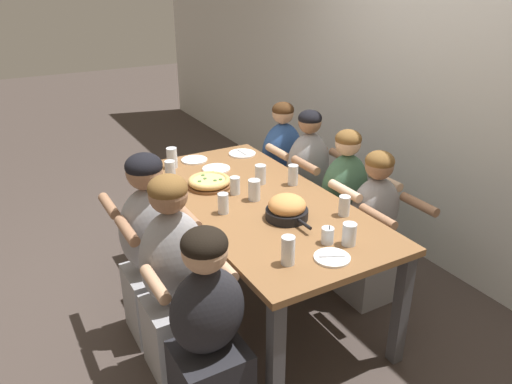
{
  "coord_description": "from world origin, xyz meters",
  "views": [
    {
      "loc": [
        2.49,
        -1.41,
        2.11
      ],
      "look_at": [
        0.0,
        0.0,
        0.81
      ],
      "focal_mm": 35.0,
      "sensor_mm": 36.0,
      "label": 1
    }
  ],
  "objects_px": {
    "empty_plate_c": "(332,258)",
    "diner_far_midright": "(372,235)",
    "drinking_glass_h": "(293,176)",
    "skillet_bowl": "(287,208)",
    "drinking_glass_f": "(349,236)",
    "drinking_glass_g": "(344,206)",
    "drinking_glass_e": "(288,252)",
    "drinking_glass_i": "(223,204)",
    "empty_plate_b": "(194,160)",
    "diner_near_right": "(209,338)",
    "drinking_glass_j": "(255,191)",
    "diner_near_midright": "(175,286)",
    "pizza_board_main": "(209,182)",
    "cocktail_glass_blue": "(327,236)",
    "empty_plate_d": "(242,154)",
    "diner_near_center": "(152,254)",
    "diner_far_left": "(282,175)",
    "diner_far_midleft": "(307,189)",
    "diner_far_center": "(343,213)",
    "drinking_glass_d": "(260,175)",
    "drinking_glass_c": "(170,170)",
    "empty_plate_a": "(217,169)",
    "drinking_glass_a": "(172,159)",
    "drinking_glass_b": "(235,186)"
  },
  "relations": [
    {
      "from": "drinking_glass_h",
      "to": "skillet_bowl",
      "type": "bearing_deg",
      "value": -37.49
    },
    {
      "from": "drinking_glass_i",
      "to": "diner_near_center",
      "type": "bearing_deg",
      "value": -103.54
    },
    {
      "from": "drinking_glass_e",
      "to": "drinking_glass_i",
      "type": "xyz_separation_m",
      "value": [
        -0.66,
        -0.03,
        -0.01
      ]
    },
    {
      "from": "empty_plate_d",
      "to": "drinking_glass_c",
      "type": "xyz_separation_m",
      "value": [
        0.17,
        -0.66,
        0.05
      ]
    },
    {
      "from": "drinking_glass_i",
      "to": "diner_far_center",
      "type": "height_order",
      "value": "diner_far_center"
    },
    {
      "from": "drinking_glass_f",
      "to": "diner_near_midright",
      "type": "bearing_deg",
      "value": -115.1
    },
    {
      "from": "empty_plate_d",
      "to": "drinking_glass_j",
      "type": "height_order",
      "value": "drinking_glass_j"
    },
    {
      "from": "empty_plate_a",
      "to": "drinking_glass_c",
      "type": "xyz_separation_m",
      "value": [
        -0.02,
        -0.35,
        0.05
      ]
    },
    {
      "from": "diner_near_right",
      "to": "diner_far_midright",
      "type": "distance_m",
      "value": 1.44
    },
    {
      "from": "diner_near_midright",
      "to": "diner_near_right",
      "type": "xyz_separation_m",
      "value": [
        0.42,
        -0.0,
        -0.04
      ]
    },
    {
      "from": "diner_near_center",
      "to": "empty_plate_b",
      "type": "bearing_deg",
      "value": 51.92
    },
    {
      "from": "drinking_glass_d",
      "to": "drinking_glass_j",
      "type": "height_order",
      "value": "drinking_glass_j"
    },
    {
      "from": "skillet_bowl",
      "to": "drinking_glass_a",
      "type": "xyz_separation_m",
      "value": [
        -1.1,
        -0.29,
        0.0
      ]
    },
    {
      "from": "drinking_glass_b",
      "to": "diner_far_left",
      "type": "height_order",
      "value": "diner_far_left"
    },
    {
      "from": "drinking_glass_c",
      "to": "drinking_glass_f",
      "type": "distance_m",
      "value": 1.42
    },
    {
      "from": "drinking_glass_j",
      "to": "drinking_glass_h",
      "type": "bearing_deg",
      "value": 103.87
    },
    {
      "from": "drinking_glass_g",
      "to": "drinking_glass_j",
      "type": "distance_m",
      "value": 0.57
    },
    {
      "from": "pizza_board_main",
      "to": "diner_near_center",
      "type": "relative_size",
      "value": 0.25
    },
    {
      "from": "drinking_glass_i",
      "to": "diner_far_center",
      "type": "xyz_separation_m",
      "value": [
        -0.03,
        0.96,
        -0.31
      ]
    },
    {
      "from": "skillet_bowl",
      "to": "empty_plate_c",
      "type": "height_order",
      "value": "skillet_bowl"
    },
    {
      "from": "skillet_bowl",
      "to": "diner_far_center",
      "type": "relative_size",
      "value": 0.32
    },
    {
      "from": "diner_far_center",
      "to": "diner_near_midright",
      "type": "xyz_separation_m",
      "value": [
        0.3,
        -1.38,
        0.04
      ]
    },
    {
      "from": "empty_plate_b",
      "to": "diner_near_right",
      "type": "relative_size",
      "value": 0.18
    },
    {
      "from": "pizza_board_main",
      "to": "empty_plate_a",
      "type": "bearing_deg",
      "value": 145.17
    },
    {
      "from": "empty_plate_b",
      "to": "drinking_glass_f",
      "type": "height_order",
      "value": "drinking_glass_f"
    },
    {
      "from": "empty_plate_c",
      "to": "drinking_glass_f",
      "type": "height_order",
      "value": "drinking_glass_f"
    },
    {
      "from": "diner_far_center",
      "to": "drinking_glass_a",
      "type": "bearing_deg",
      "value": -40.59
    },
    {
      "from": "drinking_glass_f",
      "to": "drinking_glass_i",
      "type": "bearing_deg",
      "value": -148.09
    },
    {
      "from": "drinking_glass_g",
      "to": "diner_far_center",
      "type": "bearing_deg",
      "value": 139.8
    },
    {
      "from": "drinking_glass_f",
      "to": "drinking_glass_g",
      "type": "bearing_deg",
      "value": 145.47
    },
    {
      "from": "empty_plate_b",
      "to": "diner_near_midright",
      "type": "distance_m",
      "value": 1.34
    },
    {
      "from": "drinking_glass_f",
      "to": "diner_far_center",
      "type": "xyz_separation_m",
      "value": [
        -0.7,
        0.54,
        -0.31
      ]
    },
    {
      "from": "diner_near_center",
      "to": "diner_far_left",
      "type": "bearing_deg",
      "value": 28.25
    },
    {
      "from": "diner_far_left",
      "to": "diner_far_midleft",
      "type": "bearing_deg",
      "value": 90.0
    },
    {
      "from": "drinking_glass_j",
      "to": "diner_near_midright",
      "type": "height_order",
      "value": "diner_near_midright"
    },
    {
      "from": "empty_plate_a",
      "to": "diner_far_midright",
      "type": "xyz_separation_m",
      "value": [
        0.93,
        0.69,
        -0.29
      ]
    },
    {
      "from": "cocktail_glass_blue",
      "to": "drinking_glass_j",
      "type": "bearing_deg",
      "value": -173.79
    },
    {
      "from": "empty_plate_b",
      "to": "diner_near_right",
      "type": "xyz_separation_m",
      "value": [
        1.59,
        -0.62,
        -0.26
      ]
    },
    {
      "from": "drinking_glass_d",
      "to": "diner_near_center",
      "type": "distance_m",
      "value": 0.9
    },
    {
      "from": "diner_near_right",
      "to": "drinking_glass_d",
      "type": "bearing_deg",
      "value": 48.99
    },
    {
      "from": "pizza_board_main",
      "to": "cocktail_glass_blue",
      "type": "distance_m",
      "value": 1.02
    },
    {
      "from": "empty_plate_c",
      "to": "drinking_glass_e",
      "type": "height_order",
      "value": "drinking_glass_e"
    },
    {
      "from": "empty_plate_c",
      "to": "diner_far_midright",
      "type": "bearing_deg",
      "value": 122.77
    },
    {
      "from": "drinking_glass_g",
      "to": "drinking_glass_d",
      "type": "bearing_deg",
      "value": -163.82
    },
    {
      "from": "empty_plate_b",
      "to": "empty_plate_d",
      "type": "height_order",
      "value": "same"
    },
    {
      "from": "diner_far_center",
      "to": "empty_plate_b",
      "type": "bearing_deg",
      "value": -48.79
    },
    {
      "from": "drinking_glass_b",
      "to": "diner_near_right",
      "type": "bearing_deg",
      "value": -34.24
    },
    {
      "from": "skillet_bowl",
      "to": "diner_far_left",
      "type": "bearing_deg",
      "value": 148.71
    },
    {
      "from": "drinking_glass_c",
      "to": "drinking_glass_f",
      "type": "height_order",
      "value": "drinking_glass_c"
    },
    {
      "from": "pizza_board_main",
      "to": "drinking_glass_a",
      "type": "xyz_separation_m",
      "value": [
        -0.45,
        -0.09,
        0.03
      ]
    }
  ]
}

